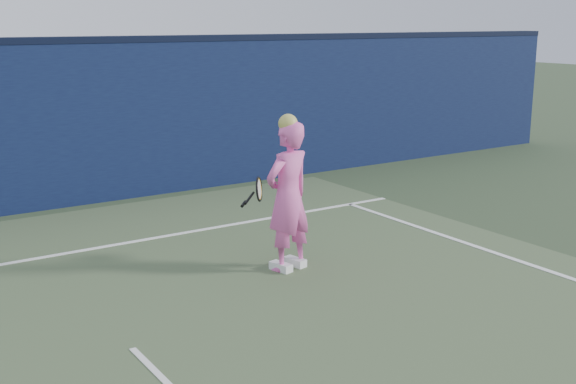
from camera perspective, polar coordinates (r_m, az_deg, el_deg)
player at (r=8.27m, az=0.00°, el=-0.32°), size 0.72×0.55×1.83m
racket at (r=8.61m, az=-2.39°, el=0.13°), size 0.50×0.36×0.31m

